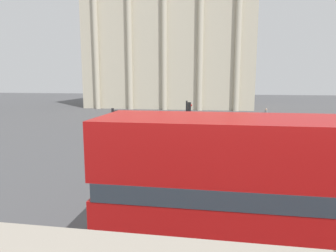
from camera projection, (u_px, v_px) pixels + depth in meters
double_decker_bus at (315, 194)px, 7.32m from camera, size 10.77×2.74×4.14m
plaza_building_left at (171, 39)px, 55.28m from camera, size 29.88×14.80×24.92m
traffic_light_near at (115, 136)px, 14.01m from camera, size 0.42×0.24×3.75m
traffic_light_mid at (188, 120)px, 19.97m from camera, size 0.42×0.24×3.67m
pedestrian_grey at (266, 115)px, 34.76m from camera, size 0.32×0.32×1.72m
pedestrian_black at (250, 134)px, 22.17m from camera, size 0.32×0.32×1.81m
pedestrian_yellow at (328, 129)px, 25.06m from camera, size 0.32×0.32×1.70m
pedestrian_olive at (262, 121)px, 29.43m from camera, size 0.32×0.32×1.77m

